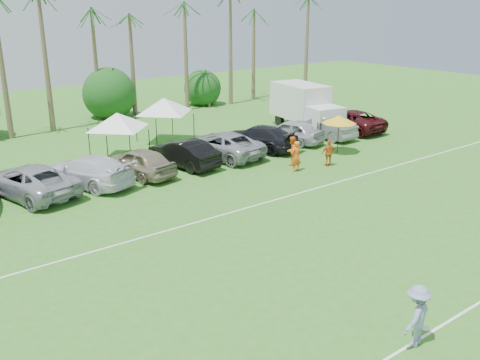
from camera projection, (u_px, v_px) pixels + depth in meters
field_lines at (301, 262)px, 21.47m from camera, size 80.00×12.10×0.01m
palm_tree_5 at (37, 23)px, 41.42m from camera, size 2.40×2.40×9.90m
palm_tree_6 at (85, 11)px, 43.45m from camera, size 2.40×2.40×10.90m
palm_tree_7 at (130, 0)px, 45.48m from camera, size 2.40×2.40×11.90m
palm_tree_8 at (181, 30)px, 49.18m from camera, size 2.40×2.40×8.90m
palm_tree_9 at (225, 19)px, 51.78m from camera, size 2.40×2.40×9.90m
palm_tree_10 at (264, 9)px, 54.39m from camera, size 2.40×2.40×10.90m
palm_tree_11 at (294, 0)px, 56.42m from camera, size 2.40×2.40×11.90m
bush_tree_2 at (110, 98)px, 47.71m from camera, size 4.00×4.00×4.00m
bush_tree_3 at (203, 87)px, 53.47m from camera, size 4.00×4.00×4.00m
sideline_player_a at (296, 156)px, 32.72m from camera, size 0.70×0.47×1.91m
sideline_player_b at (292, 151)px, 34.02m from camera, size 1.04×0.89×1.86m
sideline_player_c at (329, 153)px, 33.81m from camera, size 1.07×0.76×1.69m
box_truck at (306, 106)px, 43.10m from camera, size 3.71×7.34×3.62m
canopy_tent_left at (117, 113)px, 34.55m from camera, size 4.49×4.49×3.64m
canopy_tent_right at (164, 98)px, 38.81m from camera, size 4.77×4.77×3.86m
market_umbrella at (339, 119)px, 36.20m from camera, size 2.37×2.37×2.64m
frisbee_player at (417, 316)px, 16.03m from camera, size 1.41×0.99×1.99m
parked_car_2 at (30, 181)px, 28.55m from camera, size 4.32×6.73×1.73m
parked_car_3 at (87, 171)px, 30.23m from camera, size 4.38×6.42×1.73m
parked_car_4 at (139, 162)px, 31.85m from camera, size 3.02×5.37×1.73m
parked_car_5 at (183, 153)px, 33.73m from camera, size 2.66×5.46×1.73m
parked_car_6 at (222, 145)px, 35.72m from camera, size 3.81×6.58×1.73m
parked_car_7 at (258, 138)px, 37.55m from camera, size 4.20×6.41×1.73m
parked_car_8 at (291, 131)px, 39.37m from camera, size 3.30×5.42×1.73m
parked_car_9 at (324, 127)px, 40.88m from camera, size 2.05×5.31×1.73m
parked_car_10 at (348, 121)px, 42.97m from camera, size 3.06×6.29×1.73m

